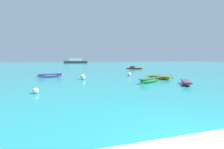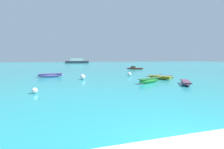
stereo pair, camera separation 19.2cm
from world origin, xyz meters
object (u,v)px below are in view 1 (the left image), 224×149
at_px(moored_boat_1, 50,75).
at_px(mooring_buoy_1, 36,91).
at_px(moored_boat_0, 150,80).
at_px(moored_boat_2, 186,82).
at_px(moored_boat_3, 160,77).
at_px(distant_ferry, 76,61).
at_px(mooring_buoy_0, 83,77).
at_px(moored_boat_4, 134,68).
at_px(mooring_buoy_2, 129,74).

xyz_separation_m(moored_boat_1, mooring_buoy_1, (0.22, -9.04, -0.07)).
bearing_deg(moored_boat_0, moored_boat_2, -61.19).
distance_m(moored_boat_2, moored_boat_3, 3.88).
bearing_deg(distant_ferry, moored_boat_3, -84.15).
bearing_deg(mooring_buoy_0, distant_ferry, 88.84).
xyz_separation_m(moored_boat_4, mooring_buoy_0, (-11.95, -13.60, 0.04)).
distance_m(moored_boat_0, moored_boat_2, 3.05).
height_order(moored_boat_3, mooring_buoy_1, moored_boat_3).
bearing_deg(moored_boat_0, distant_ferry, 66.87).
distance_m(moored_boat_2, mooring_buoy_0, 10.04).
relative_size(mooring_buoy_0, distant_ferry, 0.05).
height_order(moored_boat_3, mooring_buoy_0, mooring_buoy_0).
xyz_separation_m(moored_boat_0, moored_boat_3, (2.46, 2.16, -0.06)).
height_order(moored_boat_3, distant_ferry, distant_ferry).
bearing_deg(mooring_buoy_1, moored_boat_2, 1.36).
xyz_separation_m(moored_boat_4, mooring_buoy_2, (-5.94, -12.00, 0.00)).
xyz_separation_m(moored_boat_0, distant_ferry, (-4.46, 69.72, 0.84)).
distance_m(moored_boat_0, mooring_buoy_0, 6.99).
height_order(moored_boat_4, mooring_buoy_2, moored_boat_4).
bearing_deg(moored_boat_2, moored_boat_4, 21.28).
relative_size(moored_boat_0, moored_boat_1, 0.91).
height_order(moored_boat_1, moored_boat_3, moored_boat_1).
xyz_separation_m(mooring_buoy_2, distant_ferry, (-4.68, 64.21, 0.84)).
bearing_deg(mooring_buoy_2, moored_boat_1, 171.02).
bearing_deg(moored_boat_3, distant_ferry, 158.10).
bearing_deg(moored_boat_1, moored_boat_2, -46.20).
relative_size(moored_boat_3, mooring_buoy_0, 7.33).
bearing_deg(mooring_buoy_0, mooring_buoy_1, -119.90).
xyz_separation_m(mooring_buoy_1, mooring_buoy_2, (9.41, 7.52, 0.06)).
height_order(moored_boat_2, mooring_buoy_2, mooring_buoy_2).
distance_m(moored_boat_1, distant_ferry, 62.89).
relative_size(moored_boat_0, mooring_buoy_1, 7.47).
bearing_deg(moored_boat_1, distant_ferry, 75.58).
relative_size(moored_boat_4, mooring_buoy_2, 7.37).
bearing_deg(mooring_buoy_2, moored_boat_2, -72.35).
height_order(mooring_buoy_0, distant_ferry, distant_ferry).
xyz_separation_m(mooring_buoy_0, distant_ferry, (1.33, 65.81, 0.81)).
relative_size(moored_boat_2, moored_boat_4, 0.70).
bearing_deg(moored_boat_4, moored_boat_3, -81.80).
bearing_deg(moored_boat_2, mooring_buoy_1, 123.35).
relative_size(moored_boat_1, mooring_buoy_2, 6.26).
xyz_separation_m(moored_boat_1, moored_boat_4, (15.57, 10.47, -0.01)).
bearing_deg(moored_boat_1, mooring_buoy_1, -98.53).
relative_size(moored_boat_1, moored_boat_3, 0.75).
bearing_deg(moored_boat_3, moored_boat_4, 138.71).
bearing_deg(moored_boat_3, mooring_buoy_1, -98.10).
bearing_deg(moored_boat_1, moored_boat_4, 24.02).
bearing_deg(moored_boat_4, distant_ferry, 123.24).
height_order(moored_boat_2, mooring_buoy_0, mooring_buoy_0).
bearing_deg(mooring_buoy_2, moored_boat_4, 63.65).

